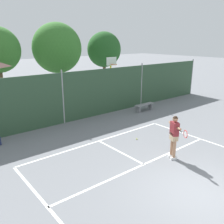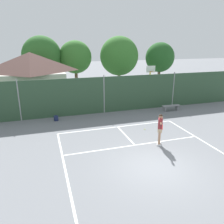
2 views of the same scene
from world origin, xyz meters
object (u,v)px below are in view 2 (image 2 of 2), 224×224
object	(u,v)px
basketball_hoop	(150,79)
tennis_ball	(145,129)
backpack_navy	(56,118)
tennis_player	(160,127)
courtside_bench	(171,107)

from	to	relation	value
basketball_hoop	tennis_ball	size ratio (longest dim) A/B	53.79
basketball_hoop	backpack_navy	bearing A→B (deg)	-163.81
tennis_player	tennis_ball	world-z (taller)	tennis_player
backpack_navy	courtside_bench	bearing A→B (deg)	-1.98
basketball_hoop	tennis_ball	xyz separation A→B (m)	(-3.45, -6.28, -2.28)
basketball_hoop	courtside_bench	distance (m)	3.59
tennis_ball	backpack_navy	bearing A→B (deg)	146.66
basketball_hoop	tennis_player	xyz separation A→B (m)	(-3.69, -8.64, -1.20)
courtside_bench	tennis_ball	bearing A→B (deg)	-140.58
backpack_navy	courtside_bench	size ratio (longest dim) A/B	0.29
basketball_hoop	courtside_bench	size ratio (longest dim) A/B	2.22
tennis_player	backpack_navy	distance (m)	8.10
backpack_navy	tennis_ball	bearing A→B (deg)	-33.34
backpack_navy	courtside_bench	xyz separation A→B (m)	(9.62, -0.33, 0.17)
courtside_bench	tennis_player	bearing A→B (deg)	-126.99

